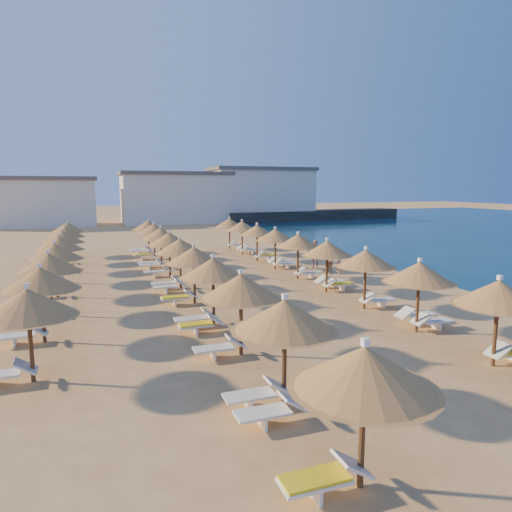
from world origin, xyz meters
name	(u,v)px	position (x,y,z in m)	size (l,w,h in m)	color
ground	(265,295)	(0.00, 0.00, 0.00)	(220.00, 220.00, 0.00)	#E4A664
jetty	(317,215)	(25.79, 44.31, 0.75)	(30.00, 4.00, 1.50)	black
hotel_blocks	(171,197)	(3.32, 46.47, 3.70)	(47.36, 8.72, 8.10)	white
parasol_row_east	(312,245)	(3.18, 1.32, 2.15)	(2.62, 33.13, 2.72)	brown
parasol_row_west	(186,251)	(-3.53, 1.32, 2.15)	(2.62, 33.13, 2.72)	brown
parasol_row_inland	(57,248)	(-9.45, 4.71, 2.15)	(2.62, 26.35, 2.72)	brown
loungers	(208,284)	(-2.33, 1.87, 0.34)	(15.65, 31.08, 0.66)	white
beachgoer_a	(339,264)	(5.64, 2.65, 0.77)	(0.56, 0.37, 1.54)	tan
beachgoer_b	(329,258)	(5.66, 3.93, 0.92)	(0.89, 0.70, 1.84)	tan
beachgoer_c	(315,254)	(5.69, 5.79, 0.94)	(1.10, 0.46, 1.87)	tan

